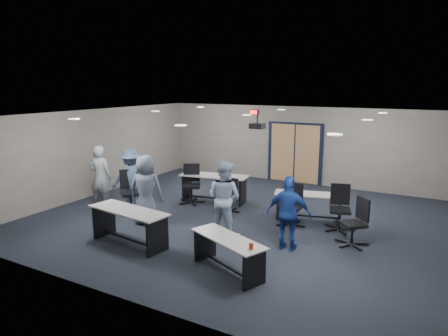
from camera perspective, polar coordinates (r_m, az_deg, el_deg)
The scene contains 24 objects.
floor at distance 10.59m, azimuth 1.94°, elevation -7.17°, with size 10.00×10.00×0.00m, color black.
back_wall at distance 14.33m, azimuth 10.15°, elevation 3.26°, with size 10.00×0.04×2.70m, color slate.
front_wall at distance 6.67m, azimuth -15.89°, elevation -7.03°, with size 10.00×0.04×2.70m, color slate.
left_wall at distance 13.22m, azimuth -17.75°, elevation 2.16°, with size 0.04×9.00×2.70m, color slate.
ceiling at distance 10.04m, azimuth 2.04°, elevation 7.56°, with size 10.00×9.00×0.04m, color silver.
double_door at distance 14.34m, azimuth 10.06°, elevation 2.06°, with size 2.00×0.07×2.20m.
exit_sign at distance 14.74m, azimuth 4.29°, elevation 7.95°, with size 0.32×0.07×0.18m.
ceiling_projector at distance 10.38m, azimuth 4.76°, elevation 6.03°, with size 0.35×0.32×0.37m.
ceiling_can_lights at distance 10.26m, azimuth 2.68°, elevation 7.48°, with size 6.24×5.74×0.02m, color silver, non-canonical shape.
table_front_left at distance 9.02m, azimuth -13.43°, elevation -7.32°, with size 2.01×0.89×0.79m.
table_front_right at distance 7.57m, azimuth 0.60°, elevation -11.45°, with size 1.74×1.17×0.78m.
table_back_left at distance 11.89m, azimuth -1.43°, elevation -2.23°, with size 2.09×1.00×0.81m.
table_back_right at distance 10.57m, azimuth 11.93°, elevation -4.71°, with size 1.82×0.99×0.96m.
chair_back_a at distance 11.76m, azimuth -4.69°, elevation -2.33°, with size 0.72×0.72×1.15m, color black, non-canonical shape.
chair_back_b at distance 10.96m, azimuth 0.68°, elevation -3.98°, with size 0.58×0.58×0.92m, color black, non-canonical shape.
chair_back_c at distance 10.02m, azimuth 9.61°, elevation -5.33°, with size 0.66×0.66×1.04m, color black, non-canonical shape.
chair_back_d at distance 9.97m, azimuth 16.25°, elevation -5.55°, with size 0.69×0.69×1.10m, color black, non-canonical shape.
chair_loose_left at distance 11.22m, azimuth -13.20°, elevation -3.29°, with size 0.73×0.73×1.16m, color black, non-canonical shape.
chair_loose_right at distance 9.15m, azimuth 17.93°, elevation -7.37°, with size 0.67×0.67×1.06m, color black, non-canonical shape.
person_gray at distance 11.60m, azimuth -17.22°, elevation -1.31°, with size 0.67×0.44×1.83m, color #919A9F.
person_plaid at distance 10.16m, azimuth -11.08°, elevation -3.04°, with size 0.86×0.56×1.76m, color slate.
person_lightblue at distance 9.25m, azimuth 0.04°, elevation -4.31°, with size 0.85×0.66×1.76m, color #A9BEE0.
person_navy at distance 8.52m, azimuth 9.25°, elevation -6.43°, with size 0.94×0.39×1.60m, color navy.
person_back at distance 11.54m, azimuth -13.06°, elevation -1.48°, with size 1.10×0.63×1.70m, color #475A80.
Camera 1 is at (4.50, -8.94, 3.46)m, focal length 32.00 mm.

